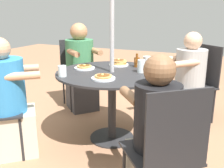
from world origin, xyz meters
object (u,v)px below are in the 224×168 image
Objects in this scene: diner_south at (188,83)px; coffee_cup at (147,61)px; patio_table at (112,85)px; patio_chair_south at (199,79)px; pancake_plate_a at (85,67)px; diner_west at (81,71)px; pancake_plate_c at (103,77)px; diner_north at (8,104)px; patio_chair_west at (77,69)px; syrup_bottle at (137,62)px; diner_east at (154,138)px; patio_chair_east at (167,148)px; drinking_glass_a at (62,71)px; pancake_plate_b at (119,63)px; drinking_glass_b at (141,66)px.

coffee_cup is (0.37, -0.40, 0.29)m from diner_south.
patio_chair_south is at bearing 140.33° from patio_table.
pancake_plate_a is (0.91, -1.08, 0.23)m from patio_chair_south.
diner_west reaches higher than pancake_plate_c.
pancake_plate_c is (0.30, 0.37, 0.00)m from pancake_plate_a.
diner_north is 5.15× the size of pancake_plate_c.
patio_chair_south is 1.42m from pancake_plate_c.
diner_south is 1.55m from patio_chair_west.
pancake_plate_c is at bearing -9.15° from syrup_bottle.
diner_north reaches higher than patio_chair_west.
diner_east is (0.76, 0.67, -0.10)m from patio_table.
patio_table is 1.21× the size of patio_chair_west.
diner_west is at bearing 90.00° from patio_chair_west.
diner_east reaches higher than pancake_plate_a.
pancake_plate_a is at bearing -55.73° from syrup_bottle.
patio_chair_west is at bearing 94.27° from patio_chair_east.
diner_west is (-1.41, -1.43, 0.03)m from diner_east.
patio_chair_west is 9.17× the size of drinking_glass_a.
diner_north is at bearing -32.04° from pancake_plate_a.
diner_north is 1.20× the size of patio_chair_west.
patio_table is 1.01× the size of diner_north.
pancake_plate_c is at bearing 99.22° from patio_chair_south.
patio_table is at bearing 90.00° from diner_east.
diner_west is at bearing 49.47° from patio_chair_south.
diner_north is at bearing -42.44° from coffee_cup.
diner_west is 5.42× the size of pancake_plate_a.
diner_south is at bearing 123.18° from pancake_plate_b.
diner_north is at bearing -34.87° from pancake_plate_b.
pancake_plate_b is at bearing 75.87° from patio_chair_south.
patio_chair_east is 4.30× the size of pancake_plate_b.
diner_west is at bearing 44.71° from diner_south.
patio_table is 5.21× the size of pancake_plate_b.
patio_chair_south is at bearing 138.95° from drinking_glass_a.
patio_chair_west reaches higher than syrup_bottle.
patio_chair_west is at bearing 144.34° from diner_north.
pancake_plate_b is at bearing 102.13° from patio_chair_west.
patio_chair_west is at bearing -130.21° from patio_table.
patio_chair_east is 1.40m from syrup_bottle.
diner_north is 1.32m from drinking_glass_b.
diner_west is 1.01m from syrup_bottle.
patio_table is 1.19m from patio_chair_east.
diner_north is 0.95× the size of diner_west.
diner_west reaches higher than patio_chair_east.
patio_chair_east is 1.49m from pancake_plate_b.
drinking_glass_a is at bearing -80.72° from pancake_plate_c.
patio_chair_west is 1.23m from coffee_cup.
pancake_plate_c is (0.94, 0.82, 0.22)m from diner_west.
patio_chair_east is at bearing 50.85° from pancake_plate_c.
coffee_cup is (0.36, 1.14, 0.27)m from patio_chair_west.
diner_south reaches higher than coffee_cup.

